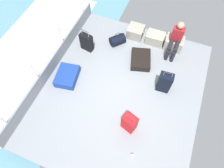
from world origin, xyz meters
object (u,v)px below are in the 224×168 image
object	(u,v)px
suitcase_0	(129,123)
suitcase_1	(141,60)
cargo_crate_0	(136,32)
suitcase_4	(87,42)
cargo_crate_1	(155,38)
duffel_bag	(117,40)
cargo_crate_2	(174,43)
passenger_seated	(176,39)
paper_cup	(132,156)
suitcase_2	(165,82)
suitcase_3	(67,76)

from	to	relation	value
suitcase_0	suitcase_1	bearing A→B (deg)	99.52
cargo_crate_0	suitcase_4	size ratio (longest dim) A/B	0.68
cargo_crate_0	cargo_crate_1	world-z (taller)	cargo_crate_0
suitcase_0	suitcase_4	world-z (taller)	suitcase_4
suitcase_0	duffel_bag	size ratio (longest dim) A/B	1.24
cargo_crate_0	cargo_crate_1	bearing A→B (deg)	-3.21
cargo_crate_2	passenger_seated	size ratio (longest dim) A/B	0.54
cargo_crate_0	suitcase_1	distance (m)	1.11
passenger_seated	duffel_bag	size ratio (longest dim) A/B	1.92
cargo_crate_0	duffel_bag	distance (m)	0.70
cargo_crate_2	duffel_bag	xyz separation A→B (m)	(-1.73, -0.50, -0.04)
suitcase_0	paper_cup	xyz separation A→B (m)	(0.32, -0.66, -0.26)
cargo_crate_0	suitcase_0	xyz separation A→B (m)	(0.85, -3.10, 0.13)
cargo_crate_1	cargo_crate_2	size ratio (longest dim) A/B	1.02
cargo_crate_2	suitcase_0	distance (m)	3.08
passenger_seated	suitcase_2	bearing A→B (deg)	-87.04
cargo_crate_1	suitcase_3	size ratio (longest dim) A/B	0.72
cargo_crate_0	duffel_bag	xyz separation A→B (m)	(-0.44, -0.55, -0.02)
cargo_crate_2	paper_cup	size ratio (longest dim) A/B	5.89
cargo_crate_0	cargo_crate_2	bearing A→B (deg)	-2.09
cargo_crate_1	paper_cup	world-z (taller)	cargo_crate_1
duffel_bag	suitcase_1	bearing A→B (deg)	-25.35
passenger_seated	suitcase_1	world-z (taller)	passenger_seated
cargo_crate_2	paper_cup	xyz separation A→B (m)	(-0.12, -3.71, -0.15)
suitcase_2	duffel_bag	size ratio (longest dim) A/B	1.42
cargo_crate_1	passenger_seated	distance (m)	0.76
suitcase_1	passenger_seated	bearing A→B (deg)	43.41
suitcase_1	suitcase_3	world-z (taller)	suitcase_3
passenger_seated	suitcase_3	xyz separation A→B (m)	(-2.61, -2.14, -0.46)
cargo_crate_0	suitcase_2	bearing A→B (deg)	-50.65
paper_cup	cargo_crate_0	bearing A→B (deg)	107.34
passenger_seated	paper_cup	distance (m)	3.57
paper_cup	cargo_crate_1	bearing A→B (deg)	97.60
passenger_seated	duffel_bag	bearing A→B (deg)	-169.68
cargo_crate_1	duffel_bag	xyz separation A→B (m)	(-1.11, -0.51, -0.01)
suitcase_4	paper_cup	bearing A→B (deg)	-47.35
suitcase_3	cargo_crate_0	bearing A→B (deg)	60.99
cargo_crate_1	suitcase_4	world-z (taller)	suitcase_4
cargo_crate_0	suitcase_0	world-z (taller)	suitcase_0
suitcase_2	duffel_bag	xyz separation A→B (m)	(-1.81, 1.12, -0.18)
cargo_crate_0	cargo_crate_2	distance (m)	1.29
suitcase_3	passenger_seated	bearing A→B (deg)	39.35
duffel_bag	paper_cup	xyz separation A→B (m)	(1.61, -3.21, -0.11)
cargo_crate_2	suitcase_2	bearing A→B (deg)	-87.38
cargo_crate_2	suitcase_1	size ratio (longest dim) A/B	0.66
cargo_crate_2	paper_cup	distance (m)	3.71
cargo_crate_1	cargo_crate_2	bearing A→B (deg)	-0.86
suitcase_4	duffel_bag	bearing A→B (deg)	34.77
suitcase_2	cargo_crate_1	bearing A→B (deg)	112.99
duffel_bag	paper_cup	world-z (taller)	duffel_bag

